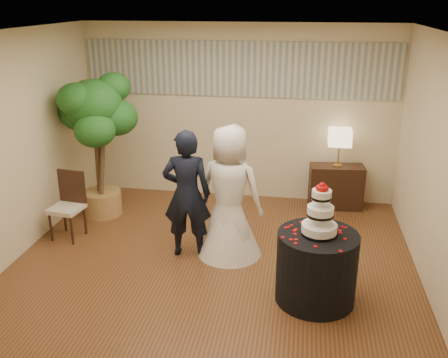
% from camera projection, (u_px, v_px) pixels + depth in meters
% --- Properties ---
extents(floor, '(5.00, 5.00, 0.00)m').
position_uv_depth(floor, '(211.00, 270.00, 6.12)').
color(floor, brown).
rests_on(floor, ground).
extents(ceiling, '(5.00, 5.00, 0.00)m').
position_uv_depth(ceiling, '(208.00, 33.00, 5.16)').
color(ceiling, white).
rests_on(ceiling, wall_back).
extents(wall_back, '(5.00, 0.06, 2.80)m').
position_uv_depth(wall_back, '(239.00, 113.00, 7.96)').
color(wall_back, beige).
rests_on(wall_back, ground).
extents(wall_front, '(5.00, 0.06, 2.80)m').
position_uv_depth(wall_front, '(140.00, 277.00, 3.33)').
color(wall_front, beige).
rests_on(wall_front, ground).
extents(wall_left, '(0.06, 5.00, 2.80)m').
position_uv_depth(wall_left, '(6.00, 151.00, 6.02)').
color(wall_left, beige).
rests_on(wall_left, ground).
extents(wall_right, '(0.06, 5.00, 2.80)m').
position_uv_depth(wall_right, '(442.00, 173.00, 5.27)').
color(wall_right, beige).
rests_on(wall_right, ground).
extents(mural_border, '(4.90, 0.02, 0.85)m').
position_uv_depth(mural_border, '(239.00, 69.00, 7.70)').
color(mural_border, '#A0A594').
rests_on(mural_border, wall_back).
extents(groom, '(0.64, 0.45, 1.66)m').
position_uv_depth(groom, '(187.00, 194.00, 6.23)').
color(groom, black).
rests_on(groom, floor).
extents(bride, '(1.00, 1.00, 1.72)m').
position_uv_depth(bride, '(230.00, 192.00, 6.23)').
color(bride, white).
rests_on(bride, floor).
extents(cake_table, '(1.08, 1.08, 0.80)m').
position_uv_depth(cake_table, '(316.00, 267.00, 5.40)').
color(cake_table, black).
rests_on(cake_table, floor).
extents(wedding_cake, '(0.38, 0.38, 0.59)m').
position_uv_depth(wedding_cake, '(321.00, 209.00, 5.16)').
color(wedding_cake, white).
rests_on(wedding_cake, cake_table).
extents(console, '(0.86, 0.44, 0.69)m').
position_uv_depth(console, '(336.00, 187.00, 7.84)').
color(console, black).
rests_on(console, floor).
extents(table_lamp, '(0.34, 0.34, 0.58)m').
position_uv_depth(table_lamp, '(339.00, 148.00, 7.62)').
color(table_lamp, '#D5B78C').
rests_on(table_lamp, console).
extents(ficus_tree, '(1.45, 1.45, 2.18)m').
position_uv_depth(ficus_tree, '(97.00, 146.00, 7.33)').
color(ficus_tree, '#1F5C1E').
rests_on(ficus_tree, floor).
extents(side_chair, '(0.48, 0.50, 0.93)m').
position_uv_depth(side_chair, '(66.00, 207.00, 6.79)').
color(side_chair, black).
rests_on(side_chair, floor).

